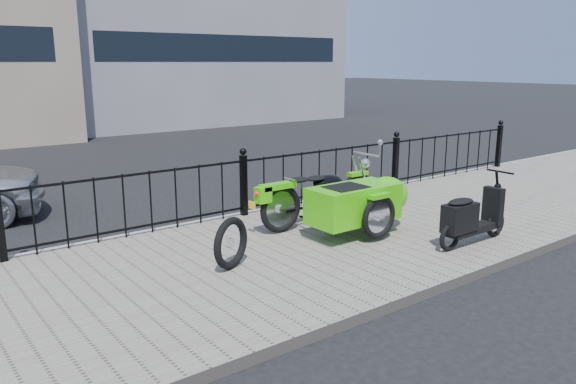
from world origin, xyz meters
TOP-DOWN VIEW (x-y plane):
  - ground at (0.00, 0.00)m, footprint 120.00×120.00m
  - sidewalk at (0.00, -0.50)m, footprint 30.00×3.80m
  - curb at (0.00, 1.44)m, footprint 30.00×0.10m
  - iron_fence at (0.00, 1.30)m, footprint 14.11×0.11m
  - motorcycle_sidecar at (0.79, -0.41)m, footprint 2.28×1.48m
  - scooter at (1.56, -1.76)m, footprint 1.39×0.40m
  - spare_tire at (-1.41, -0.60)m, footprint 0.61×0.33m

SIDE VIEW (x-z plane):
  - ground at x=0.00m, z-range 0.00..0.00m
  - sidewalk at x=0.00m, z-range 0.00..0.12m
  - curb at x=0.00m, z-range 0.00..0.12m
  - spare_tire at x=-1.41m, z-range 0.12..0.74m
  - scooter at x=1.56m, z-range 0.01..0.96m
  - iron_fence at x=0.00m, z-range 0.05..1.12m
  - motorcycle_sidecar at x=0.79m, z-range 0.10..1.09m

